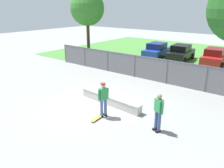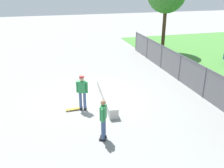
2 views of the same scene
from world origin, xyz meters
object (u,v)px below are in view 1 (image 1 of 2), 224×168
object	(u,v)px
skateboard	(97,118)
tree_near_left	(87,9)
car_black	(181,53)
bystander	(158,111)
car_blue	(157,50)
car_red	(214,57)
skateboarder	(103,98)
concrete_ledge	(110,100)

from	to	relation	value
skateboard	tree_near_left	xyz separation A→B (m)	(-9.57, 9.57, 5.12)
car_black	bystander	xyz separation A→B (m)	(4.58, -14.31, 0.17)
skateboard	car_blue	bearing A→B (deg)	106.01
bystander	car_red	bearing A→B (deg)	95.05
skateboarder	car_blue	bearing A→B (deg)	106.74
car_black	bystander	world-z (taller)	bystander
skateboarder	bystander	world-z (taller)	skateboarder
car_red	car_black	bearing A→B (deg)	-179.18
skateboard	car_blue	world-z (taller)	car_blue
concrete_ledge	car_black	size ratio (longest dim) A/B	1.00
car_red	concrete_ledge	bearing A→B (deg)	-99.66
car_black	bystander	bearing A→B (deg)	-72.25
skateboarder	tree_near_left	distance (m)	13.88
skateboarder	car_blue	size ratio (longest dim) A/B	0.43
skateboarder	bystander	xyz separation A→B (m)	(2.85, 0.42, -0.02)
skateboarder	bystander	bearing A→B (deg)	8.37
concrete_ledge	bystander	world-z (taller)	bystander
car_black	car_red	world-z (taller)	same
concrete_ledge	bystander	bearing A→B (deg)	-15.95
tree_near_left	car_red	size ratio (longest dim) A/B	1.61
concrete_ledge	skateboarder	world-z (taller)	skateboarder
car_black	bystander	distance (m)	15.03
car_blue	car_black	world-z (taller)	same
car_red	bystander	xyz separation A→B (m)	(1.27, -14.36, 0.17)
concrete_ledge	car_blue	xyz separation A→B (m)	(-3.63, 12.96, 0.57)
concrete_ledge	tree_near_left	size ratio (longest dim) A/B	0.62
skateboarder	tree_near_left	bearing A→B (deg)	136.66
car_blue	bystander	world-z (taller)	bystander
skateboarder	car_blue	world-z (taller)	skateboarder
skateboarder	skateboard	bearing A→B (deg)	-97.36
skateboard	tree_near_left	world-z (taller)	tree_near_left
concrete_ledge	car_red	xyz separation A→B (m)	(2.27, 13.35, 0.57)
tree_near_left	bystander	size ratio (longest dim) A/B	3.81
skateboarder	tree_near_left	world-z (taller)	tree_near_left
car_blue	car_black	bearing A→B (deg)	7.49
skateboard	bystander	size ratio (longest dim) A/B	0.45
tree_near_left	car_red	bearing A→B (deg)	26.92
tree_near_left	bystander	distance (m)	15.76
car_black	car_red	size ratio (longest dim) A/B	1.00
car_blue	car_black	distance (m)	2.61
skateboard	car_red	distance (m)	15.36
skateboarder	car_red	bearing A→B (deg)	83.91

